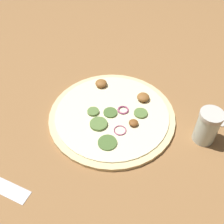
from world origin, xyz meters
name	(u,v)px	position (x,y,z in m)	size (l,w,h in m)	color
ground_plane	(112,117)	(0.00, 0.00, 0.00)	(3.00, 3.00, 0.00)	olive
pizza	(112,115)	(0.00, 0.00, 0.01)	(0.37, 0.37, 0.03)	beige
spice_jar	(207,126)	(-0.03, -0.26, 0.05)	(0.06, 0.06, 0.10)	silver
loose_cap	(221,122)	(0.04, -0.31, 0.00)	(0.04, 0.04, 0.01)	beige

